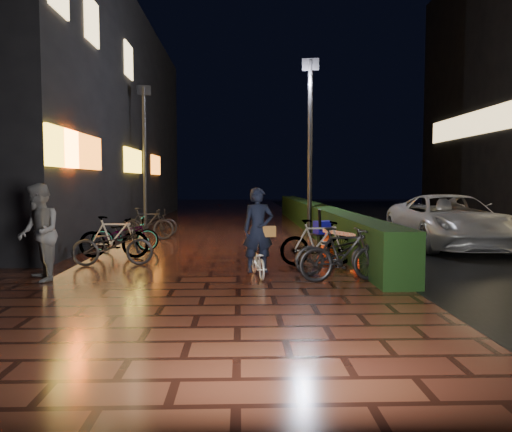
{
  "coord_description": "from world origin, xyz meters",
  "views": [
    {
      "loc": [
        0.6,
        -10.06,
        1.83
      ],
      "look_at": [
        0.92,
        0.42,
        1.1
      ],
      "focal_mm": 35.0,
      "sensor_mm": 36.0,
      "label": 1
    }
  ],
  "objects_px": {
    "bystander_person": "(39,232)",
    "van": "(449,221)",
    "cart_assembly": "(323,229)",
    "traffic_barrier": "(345,250)",
    "cyclist": "(258,244)"
  },
  "relations": [
    {
      "from": "van",
      "to": "cart_assembly",
      "type": "relative_size",
      "value": 4.6
    },
    {
      "from": "bystander_person",
      "to": "cart_assembly",
      "type": "xyz_separation_m",
      "value": [
        5.84,
        3.75,
        -0.32
      ]
    },
    {
      "from": "bystander_person",
      "to": "cyclist",
      "type": "height_order",
      "value": "bystander_person"
    },
    {
      "from": "bystander_person",
      "to": "van",
      "type": "bearing_deg",
      "value": 84.55
    },
    {
      "from": "bystander_person",
      "to": "van",
      "type": "xyz_separation_m",
      "value": [
        9.5,
        4.51,
        -0.17
      ]
    },
    {
      "from": "van",
      "to": "cart_assembly",
      "type": "bearing_deg",
      "value": -165.38
    },
    {
      "from": "bystander_person",
      "to": "cart_assembly",
      "type": "relative_size",
      "value": 1.58
    },
    {
      "from": "cart_assembly",
      "to": "traffic_barrier",
      "type": "bearing_deg",
      "value": -88.63
    },
    {
      "from": "cyclist",
      "to": "traffic_barrier",
      "type": "relative_size",
      "value": 0.94
    },
    {
      "from": "van",
      "to": "cart_assembly",
      "type": "height_order",
      "value": "van"
    },
    {
      "from": "cyclist",
      "to": "traffic_barrier",
      "type": "bearing_deg",
      "value": 29.38
    },
    {
      "from": "van",
      "to": "traffic_barrier",
      "type": "distance_m",
      "value": 4.83
    },
    {
      "from": "bystander_person",
      "to": "van",
      "type": "distance_m",
      "value": 10.52
    },
    {
      "from": "bystander_person",
      "to": "van",
      "type": "height_order",
      "value": "bystander_person"
    },
    {
      "from": "cyclist",
      "to": "traffic_barrier",
      "type": "height_order",
      "value": "cyclist"
    }
  ]
}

